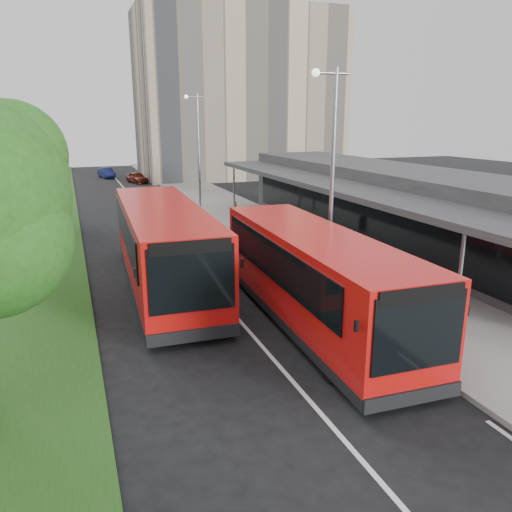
% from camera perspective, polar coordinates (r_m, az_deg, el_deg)
% --- Properties ---
extents(ground, '(120.00, 120.00, 0.00)m').
position_cam_1_polar(ground, '(16.33, -1.58, -7.75)').
color(ground, black).
rests_on(ground, ground).
extents(pavement, '(5.00, 80.00, 0.15)m').
position_cam_1_polar(pavement, '(36.46, -2.84, 5.33)').
color(pavement, gray).
rests_on(pavement, ground).
extents(grass_verge, '(5.00, 80.00, 0.10)m').
position_cam_1_polar(grass_verge, '(34.89, -23.67, 3.56)').
color(grass_verge, '#1C4C18').
rests_on(grass_verge, ground).
extents(lane_centre_line, '(0.12, 70.00, 0.01)m').
position_cam_1_polar(lane_centre_line, '(30.31, -10.81, 2.89)').
color(lane_centre_line, silver).
rests_on(lane_centre_line, ground).
extents(kerb_dashes, '(0.12, 56.00, 0.01)m').
position_cam_1_polar(kerb_dashes, '(34.80, -6.58, 4.65)').
color(kerb_dashes, silver).
rests_on(kerb_dashes, ground).
extents(office_block, '(22.00, 12.00, 18.00)m').
position_cam_1_polar(office_block, '(59.35, -2.00, 17.85)').
color(office_block, tan).
rests_on(office_block, ground).
extents(station_building, '(7.70, 26.00, 4.00)m').
position_cam_1_polar(station_building, '(27.55, 14.67, 5.74)').
color(station_building, '#2C2C2F').
rests_on(station_building, ground).
extents(tree_mid, '(4.52, 4.52, 7.24)m').
position_cam_1_polar(tree_mid, '(23.45, -26.10, 9.58)').
color(tree_mid, '#342414').
rests_on(tree_mid, ground).
extents(tree_far, '(4.35, 4.35, 6.93)m').
position_cam_1_polar(tree_far, '(35.41, -24.39, 10.89)').
color(tree_far, '#342414').
rests_on(tree_far, ground).
extents(lamp_post_near, '(1.44, 0.28, 8.00)m').
position_cam_1_polar(lamp_post_near, '(18.61, 8.52, 9.98)').
color(lamp_post_near, gray).
rests_on(lamp_post_near, pavement).
extents(lamp_post_far, '(1.44, 0.28, 8.00)m').
position_cam_1_polar(lamp_post_far, '(37.36, -6.71, 12.66)').
color(lamp_post_far, gray).
rests_on(lamp_post_far, pavement).
extents(bus_main, '(3.10, 10.81, 3.03)m').
position_cam_1_polar(bus_main, '(15.84, 6.65, -2.58)').
color(bus_main, red).
rests_on(bus_main, ground).
extents(bus_second, '(3.37, 11.60, 3.26)m').
position_cam_1_polar(bus_second, '(19.52, -10.51, 1.04)').
color(bus_second, red).
rests_on(bus_second, ground).
extents(litter_bin, '(0.59, 0.59, 0.80)m').
position_cam_1_polar(litter_bin, '(27.54, 2.80, 3.05)').
color(litter_bin, '#341E15').
rests_on(litter_bin, pavement).
extents(bollard, '(0.15, 0.15, 0.92)m').
position_cam_1_polar(bollard, '(33.85, -2.34, 5.48)').
color(bollard, '#D7A40B').
rests_on(bollard, pavement).
extents(car_near, '(2.23, 3.58, 1.14)m').
position_cam_1_polar(car_near, '(53.95, -13.43, 8.73)').
color(car_near, '#5B180D').
rests_on(car_near, ground).
extents(car_far, '(1.85, 3.60, 1.13)m').
position_cam_1_polar(car_far, '(59.65, -16.72, 9.10)').
color(car_far, navy).
rests_on(car_far, ground).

